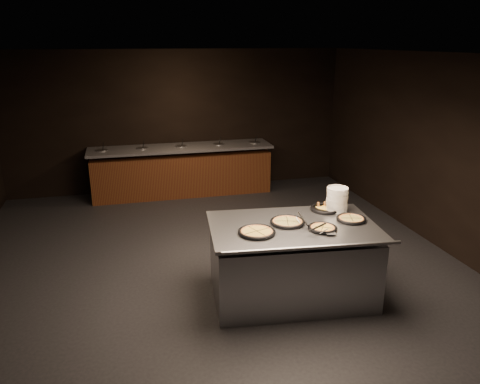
{
  "coord_description": "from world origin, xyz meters",
  "views": [
    {
      "loc": [
        -1.11,
        -5.75,
        3.06
      ],
      "look_at": [
        0.41,
        0.3,
        1.03
      ],
      "focal_mm": 35.0,
      "sensor_mm": 36.0,
      "label": 1
    }
  ],
  "objects_px": {
    "pan_veggie_whole": "(257,232)",
    "pan_cheese_whole": "(287,222)",
    "serving_counter": "(292,263)",
    "plate_stack": "(337,199)"
  },
  "relations": [
    {
      "from": "plate_stack",
      "to": "pan_veggie_whole",
      "type": "relative_size",
      "value": 0.71
    },
    {
      "from": "pan_veggie_whole",
      "to": "pan_cheese_whole",
      "type": "bearing_deg",
      "value": 24.84
    },
    {
      "from": "pan_cheese_whole",
      "to": "plate_stack",
      "type": "bearing_deg",
      "value": 19.43
    },
    {
      "from": "plate_stack",
      "to": "pan_cheese_whole",
      "type": "height_order",
      "value": "plate_stack"
    },
    {
      "from": "plate_stack",
      "to": "pan_veggie_whole",
      "type": "distance_m",
      "value": 1.31
    },
    {
      "from": "serving_counter",
      "to": "pan_cheese_whole",
      "type": "bearing_deg",
      "value": 133.36
    },
    {
      "from": "serving_counter",
      "to": "plate_stack",
      "type": "relative_size",
      "value": 6.87
    },
    {
      "from": "serving_counter",
      "to": "plate_stack",
      "type": "distance_m",
      "value": 1.03
    },
    {
      "from": "serving_counter",
      "to": "pan_cheese_whole",
      "type": "distance_m",
      "value": 0.53
    },
    {
      "from": "serving_counter",
      "to": "pan_veggie_whole",
      "type": "height_order",
      "value": "pan_veggie_whole"
    }
  ]
}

